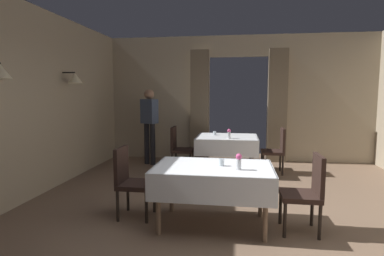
{
  "coord_description": "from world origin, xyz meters",
  "views": [
    {
      "loc": [
        0.01,
        -3.54,
        1.64
      ],
      "look_at": [
        -0.57,
        0.42,
        1.19
      ],
      "focal_mm": 29.4,
      "sensor_mm": 36.0,
      "label": 1
    }
  ],
  "objects_px": {
    "flower_vase_mid": "(239,161)",
    "glass_far_b": "(215,133)",
    "chair_mid_right": "(307,189)",
    "chair_mid_left": "(130,178)",
    "chair_far_left": "(179,146)",
    "dining_table_mid": "(213,174)",
    "chair_far_right": "(276,148)",
    "person_waiter_by_doorway": "(149,120)",
    "glass_mid_b": "(221,162)",
    "flower_vase_far": "(229,133)",
    "dining_table_far": "(227,141)"
  },
  "relations": [
    {
      "from": "dining_table_mid",
      "to": "chair_far_right",
      "type": "xyz_separation_m",
      "value": [
        1.08,
        2.74,
        -0.13
      ]
    },
    {
      "from": "dining_table_mid",
      "to": "person_waiter_by_doorway",
      "type": "height_order",
      "value": "person_waiter_by_doorway"
    },
    {
      "from": "chair_mid_right",
      "to": "chair_far_left",
      "type": "relative_size",
      "value": 1.0
    },
    {
      "from": "chair_far_right",
      "to": "flower_vase_far",
      "type": "xyz_separation_m",
      "value": [
        -0.96,
        -0.37,
        0.34
      ]
    },
    {
      "from": "flower_vase_mid",
      "to": "person_waiter_by_doorway",
      "type": "relative_size",
      "value": 0.11
    },
    {
      "from": "chair_mid_right",
      "to": "chair_far_right",
      "type": "height_order",
      "value": "same"
    },
    {
      "from": "glass_far_b",
      "to": "person_waiter_by_doorway",
      "type": "xyz_separation_m",
      "value": [
        -1.51,
        0.3,
        0.23
      ]
    },
    {
      "from": "glass_mid_b",
      "to": "glass_far_b",
      "type": "bearing_deg",
      "value": 95.94
    },
    {
      "from": "chair_mid_left",
      "to": "dining_table_far",
      "type": "bearing_deg",
      "value": 65.31
    },
    {
      "from": "chair_far_left",
      "to": "flower_vase_mid",
      "type": "distance_m",
      "value": 3.09
    },
    {
      "from": "glass_far_b",
      "to": "flower_vase_mid",
      "type": "bearing_deg",
      "value": -80.47
    },
    {
      "from": "dining_table_far",
      "to": "flower_vase_mid",
      "type": "relative_size",
      "value": 6.48
    },
    {
      "from": "chair_mid_right",
      "to": "glass_mid_b",
      "type": "height_order",
      "value": "chair_mid_right"
    },
    {
      "from": "dining_table_mid",
      "to": "flower_vase_mid",
      "type": "distance_m",
      "value": 0.4
    },
    {
      "from": "glass_mid_b",
      "to": "dining_table_mid",
      "type": "bearing_deg",
      "value": -170.43
    },
    {
      "from": "chair_mid_right",
      "to": "chair_mid_left",
      "type": "distance_m",
      "value": 2.22
    },
    {
      "from": "chair_far_right",
      "to": "glass_far_b",
      "type": "height_order",
      "value": "chair_far_right"
    },
    {
      "from": "dining_table_far",
      "to": "chair_far_right",
      "type": "xyz_separation_m",
      "value": [
        1.01,
        0.05,
        -0.13
      ]
    },
    {
      "from": "chair_mid_right",
      "to": "chair_mid_left",
      "type": "height_order",
      "value": "same"
    },
    {
      "from": "dining_table_far",
      "to": "dining_table_mid",
      "type": "bearing_deg",
      "value": -91.56
    },
    {
      "from": "dining_table_mid",
      "to": "flower_vase_far",
      "type": "bearing_deg",
      "value": 87.09
    },
    {
      "from": "chair_far_right",
      "to": "dining_table_mid",
      "type": "bearing_deg",
      "value": -111.52
    },
    {
      "from": "chair_mid_right",
      "to": "chair_mid_left",
      "type": "relative_size",
      "value": 1.0
    },
    {
      "from": "flower_vase_mid",
      "to": "glass_far_b",
      "type": "distance_m",
      "value": 3.03
    },
    {
      "from": "dining_table_far",
      "to": "chair_far_left",
      "type": "xyz_separation_m",
      "value": [
        -1.01,
        -0.02,
        -0.13
      ]
    },
    {
      "from": "person_waiter_by_doorway",
      "to": "flower_vase_far",
      "type": "bearing_deg",
      "value": -22.81
    },
    {
      "from": "chair_far_left",
      "to": "chair_mid_right",
      "type": "bearing_deg",
      "value": -52.93
    },
    {
      "from": "chair_far_left",
      "to": "glass_mid_b",
      "type": "height_order",
      "value": "chair_far_left"
    },
    {
      "from": "chair_mid_right",
      "to": "glass_far_b",
      "type": "relative_size",
      "value": 11.53
    },
    {
      "from": "chair_far_left",
      "to": "person_waiter_by_doorway",
      "type": "relative_size",
      "value": 0.54
    },
    {
      "from": "chair_mid_left",
      "to": "flower_vase_mid",
      "type": "distance_m",
      "value": 1.48
    },
    {
      "from": "chair_mid_left",
      "to": "chair_far_left",
      "type": "xyz_separation_m",
      "value": [
        0.18,
        2.55,
        0.0
      ]
    },
    {
      "from": "dining_table_far",
      "to": "glass_mid_b",
      "type": "relative_size",
      "value": 13.99
    },
    {
      "from": "dining_table_far",
      "to": "chair_mid_right",
      "type": "bearing_deg",
      "value": -69.19
    },
    {
      "from": "flower_vase_mid",
      "to": "glass_mid_b",
      "type": "height_order",
      "value": "flower_vase_mid"
    },
    {
      "from": "chair_far_right",
      "to": "glass_far_b",
      "type": "xyz_separation_m",
      "value": [
        -1.27,
        0.1,
        0.28
      ]
    },
    {
      "from": "chair_mid_left",
      "to": "glass_mid_b",
      "type": "height_order",
      "value": "chair_mid_left"
    },
    {
      "from": "chair_far_right",
      "to": "dining_table_far",
      "type": "bearing_deg",
      "value": -177.08
    },
    {
      "from": "dining_table_mid",
      "to": "flower_vase_mid",
      "type": "relative_size",
      "value": 7.54
    },
    {
      "from": "chair_mid_left",
      "to": "chair_far_left",
      "type": "height_order",
      "value": "same"
    },
    {
      "from": "dining_table_far",
      "to": "flower_vase_mid",
      "type": "bearing_deg",
      "value": -85.29
    },
    {
      "from": "dining_table_mid",
      "to": "glass_far_b",
      "type": "xyz_separation_m",
      "value": [
        -0.2,
        2.84,
        0.14
      ]
    },
    {
      "from": "flower_vase_mid",
      "to": "person_waiter_by_doorway",
      "type": "xyz_separation_m",
      "value": [
        -2.01,
        3.29,
        0.17
      ]
    },
    {
      "from": "dining_table_far",
      "to": "chair_far_right",
      "type": "height_order",
      "value": "chair_far_right"
    },
    {
      "from": "glass_mid_b",
      "to": "glass_far_b",
      "type": "relative_size",
      "value": 1.1
    },
    {
      "from": "chair_mid_right",
      "to": "flower_vase_mid",
      "type": "xyz_separation_m",
      "value": [
        -0.8,
        -0.11,
        0.34
      ]
    },
    {
      "from": "chair_mid_left",
      "to": "flower_vase_far",
      "type": "height_order",
      "value": "flower_vase_far"
    },
    {
      "from": "chair_far_left",
      "to": "flower_vase_mid",
      "type": "xyz_separation_m",
      "value": [
        1.24,
        -2.82,
        0.34
      ]
    },
    {
      "from": "dining_table_far",
      "to": "person_waiter_by_doorway",
      "type": "bearing_deg",
      "value": 165.69
    },
    {
      "from": "chair_far_right",
      "to": "flower_vase_far",
      "type": "relative_size",
      "value": 4.91
    }
  ]
}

